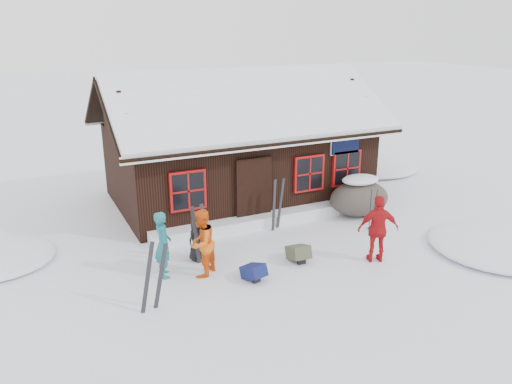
# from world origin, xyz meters

# --- Properties ---
(ground) EXTENTS (120.00, 120.00, 0.00)m
(ground) POSITION_xyz_m (0.00, 0.00, 0.00)
(ground) COLOR white
(ground) RESTS_ON ground
(mountain_hut) EXTENTS (8.90, 6.09, 4.42)m
(mountain_hut) POSITION_xyz_m (1.50, 4.98, 1.58)
(mountain_hut) COLOR black
(mountain_hut) RESTS_ON ground
(snow_drift) EXTENTS (7.60, 0.60, 0.35)m
(snow_drift) POSITION_xyz_m (1.50, 2.25, 0.17)
(snow_drift) COLOR white
(snow_drift) RESTS_ON ground
(snow_mounds) EXTENTS (20.60, 13.20, 0.48)m
(snow_mounds) POSITION_xyz_m (1.65, 1.86, 0.00)
(snow_mounds) COLOR white
(snow_mounds) RESTS_ON ground
(skier_teal) EXTENTS (0.44, 0.62, 1.62)m
(skier_teal) POSITION_xyz_m (-2.41, 0.41, 0.81)
(skier_teal) COLOR #17666E
(skier_teal) RESTS_ON ground
(skier_orange_left) EXTENTS (1.01, 0.99, 1.64)m
(skier_orange_left) POSITION_xyz_m (-1.59, 0.08, 0.82)
(skier_orange_left) COLOR #E95A10
(skier_orange_left) RESTS_ON ground
(skier_orange_right) EXTENTS (1.10, 0.79, 1.74)m
(skier_orange_right) POSITION_xyz_m (2.62, -1.14, 0.87)
(skier_orange_right) COLOR #B41216
(skier_orange_right) RESTS_ON ground
(skier_crouched) EXTENTS (0.64, 0.54, 1.12)m
(skier_crouched) POSITION_xyz_m (-1.42, 0.90, 0.56)
(skier_crouched) COLOR black
(skier_crouched) RESTS_ON ground
(boulder) EXTENTS (1.95, 1.46, 1.15)m
(boulder) POSITION_xyz_m (4.24, 1.74, 0.58)
(boulder) COLOR #4C443D
(boulder) RESTS_ON ground
(ski_pair_left) EXTENTS (0.63, 0.26, 1.58)m
(ski_pair_left) POSITION_xyz_m (-3.00, -0.97, 0.75)
(ski_pair_left) COLOR black
(ski_pair_left) RESTS_ON ground
(ski_pair_mid) EXTENTS (0.52, 0.11, 1.61)m
(ski_pair_mid) POSITION_xyz_m (-1.39, 0.66, 0.75)
(ski_pair_mid) COLOR black
(ski_pair_mid) RESTS_ON ground
(ski_pair_right) EXTENTS (0.48, 0.18, 1.56)m
(ski_pair_right) POSITION_xyz_m (1.38, 1.84, 0.73)
(ski_pair_right) COLOR black
(ski_pair_right) RESTS_ON ground
(ski_poles) EXTENTS (0.23, 0.11, 1.30)m
(ski_poles) POSITION_xyz_m (3.77, 0.51, 0.61)
(ski_poles) COLOR black
(ski_poles) RESTS_ON ground
(backpack_blue) EXTENTS (0.53, 0.63, 0.29)m
(backpack_blue) POSITION_xyz_m (-0.60, -0.69, 0.15)
(backpack_blue) COLOR #12194D
(backpack_blue) RESTS_ON ground
(backpack_olive) EXTENTS (0.50, 0.64, 0.33)m
(backpack_olive) POSITION_xyz_m (0.84, -0.30, 0.16)
(backpack_olive) COLOR #444632
(backpack_olive) RESTS_ON ground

